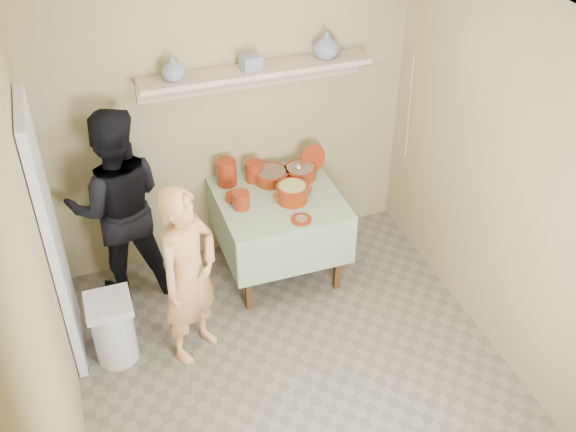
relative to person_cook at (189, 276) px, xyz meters
name	(u,v)px	position (x,y,z in m)	size (l,w,h in m)	color
ground	(303,386)	(0.63, -0.61, -0.71)	(3.50, 3.50, 0.00)	#706758
tile_panel	(53,240)	(-0.83, 0.34, 0.29)	(0.06, 0.70, 2.00)	silver
plate_stack_a	(227,172)	(0.54, 0.97, 0.16)	(0.16, 0.16, 0.22)	maroon
plate_stack_b	(254,171)	(0.76, 0.95, 0.13)	(0.14, 0.14, 0.17)	maroon
bowl_stack	(241,200)	(0.55, 0.61, 0.12)	(0.14, 0.14, 0.14)	maroon
empty_bowl	(235,197)	(0.54, 0.73, 0.07)	(0.15, 0.15, 0.05)	maroon
propped_lid	(313,158)	(1.28, 0.94, 0.17)	(0.23, 0.23, 0.02)	maroon
vase_right	(326,44)	(1.40, 1.02, 1.11)	(0.20, 0.20, 0.21)	navy
vase_left	(173,68)	(0.20, 1.00, 1.10)	(0.17, 0.17, 0.18)	navy
ceramic_box	(251,63)	(0.78, 0.99, 1.06)	(0.15, 0.11, 0.11)	navy
person_cook	(189,276)	(0.00, 0.00, 0.00)	(0.52, 0.34, 1.43)	tan
person_helper	(118,205)	(-0.36, 0.87, 0.10)	(0.79, 0.62, 1.63)	black
room_shell	(306,200)	(0.63, -0.61, 0.90)	(3.04, 3.54, 2.62)	tan
serving_table	(278,208)	(0.88, 0.67, -0.07)	(0.97, 0.97, 0.76)	#4C2D16
cazuela_meat_a	(271,175)	(0.89, 0.89, 0.11)	(0.30, 0.30, 0.10)	#66200D
cazuela_meat_b	(300,171)	(1.14, 0.87, 0.11)	(0.28, 0.28, 0.10)	#66200D
ladle	(299,168)	(1.12, 0.85, 0.16)	(0.08, 0.26, 0.19)	silver
cazuela_rice	(292,192)	(0.96, 0.57, 0.13)	(0.33, 0.25, 0.14)	#66200D
front_plate	(301,219)	(0.94, 0.29, 0.06)	(0.16, 0.16, 0.03)	maroon
wall_shelf	(255,72)	(0.83, 1.04, 0.96)	(1.80, 0.25, 0.21)	#C3AB91
trash_bin	(113,329)	(-0.57, 0.10, -0.43)	(0.32, 0.32, 0.56)	silver
electrical_cord	(409,107)	(2.10, 0.87, 0.54)	(0.01, 0.05, 0.90)	silver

